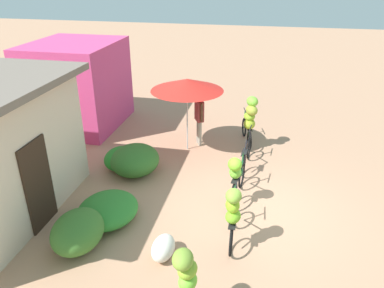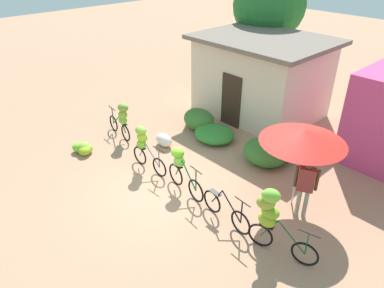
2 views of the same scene
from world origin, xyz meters
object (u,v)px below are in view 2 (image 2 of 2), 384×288
Objects in this scene: market_umbrella at (303,136)px; banana_pile_on_ground at (83,148)px; bicycle_near_pile at (144,145)px; bicycle_by_shop at (226,211)px; bicycle_center_loaded at (181,167)px; person_vendor at (306,183)px; bicycle_rightmost at (271,215)px; tree_behind_building at (269,5)px; produce_sack at (164,140)px; building_low at (261,76)px; bicycle_leftmost at (122,118)px.

market_umbrella is 2.46× the size of banana_pile_on_ground.
bicycle_by_shop is (3.42, -0.03, -0.46)m from bicycle_near_pile.
person_vendor is at bearing 26.27° from bicycle_center_loaded.
bicycle_near_pile is at bearing 25.15° from banana_pile_on_ground.
market_umbrella reaches higher than bicycle_rightmost.
bicycle_center_loaded is (1.61, 0.09, -0.08)m from bicycle_near_pile.
market_umbrella is at bearing -47.42° from tree_behind_building.
banana_pile_on_ground is 1.31× the size of produce_sack.
market_umbrella reaches higher than produce_sack.
bicycle_by_shop is 0.99× the size of person_vendor.
produce_sack is 0.41× the size of person_vendor.
building_low reaches higher than bicycle_by_shop.
market_umbrella is at bearing 106.18° from bicycle_rightmost.
bicycle_center_loaded is (3.64, -0.44, -0.09)m from bicycle_leftmost.
bicycle_center_loaded is 1.86m from bicycle_by_shop.
bicycle_center_loaded is at bearing 3.36° from bicycle_near_pile.
market_umbrella reaches higher than bicycle_center_loaded.
tree_behind_building is 3.43× the size of bicycle_leftmost.
tree_behind_building reaches higher than banana_pile_on_ground.
market_umbrella is at bearing 6.84° from produce_sack.
produce_sack is at bearing 162.22° from bicycle_by_shop.
bicycle_leftmost is 1.69m from produce_sack.
bicycle_by_shop reaches higher than banana_pile_on_ground.
market_umbrella is 4.72m from bicycle_near_pile.
tree_behind_building is at bearing 133.32° from person_vendor.
banana_pile_on_ground is (-5.55, -0.97, -0.19)m from bicycle_by_shop.
tree_behind_building is at bearing 128.05° from bicycle_rightmost.
banana_pile_on_ground is at bearing -90.85° from tree_behind_building.
building_low reaches higher than bicycle_rightmost.
market_umbrella is at bearing 146.42° from person_vendor.
bicycle_rightmost is at bearing 1.26° from bicycle_by_shop.
bicycle_rightmost is at bearing -50.58° from building_low.
person_vendor is at bearing 3.17° from produce_sack.
bicycle_leftmost is 1.68m from banana_pile_on_ground.
bicycle_leftmost is 0.96× the size of bicycle_center_loaded.
tree_behind_building is at bearing 103.10° from bicycle_near_pile.
produce_sack reaches higher than banana_pile_on_ground.
bicycle_leftmost is 5.50m from bicycle_by_shop.
bicycle_near_pile reaches higher than bicycle_by_shop.
bicycle_rightmost is at bearing -13.43° from produce_sack.
bicycle_center_loaded is at bearing -27.74° from produce_sack.
person_vendor is at bearing 8.81° from bicycle_leftmost.
building_low is 7.65m from bicycle_rightmost.
building_low is at bearing -55.19° from tree_behind_building.
building_low reaches higher than bicycle_near_pile.
produce_sack is at bearing 116.60° from bicycle_near_pile.
tree_behind_building is 7.63× the size of produce_sack.
bicycle_center_loaded is 2.59m from produce_sack.
bicycle_center_loaded is (1.76, -5.80, -0.82)m from building_low.
bicycle_center_loaded is 1.76× the size of banana_pile_on_ground.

